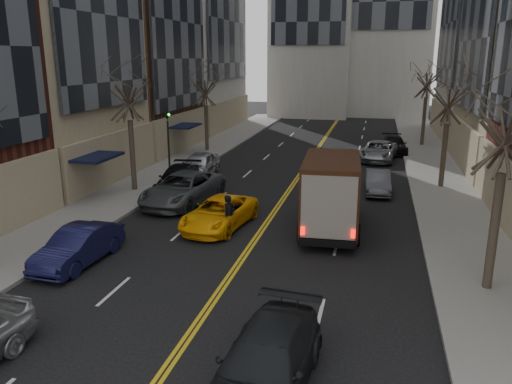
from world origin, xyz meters
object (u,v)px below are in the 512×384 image
observer_sedan (265,364)px  pedestrian (229,215)px  taxi (219,213)px  ups_truck (331,194)px

observer_sedan → pedestrian: size_ratio=2.87×
taxi → pedestrian: bearing=-42.5°
observer_sedan → taxi: (-4.66, 11.04, -0.05)m
ups_truck → pedestrian: ups_truck is taller
ups_truck → observer_sedan: 11.86m
ups_truck → pedestrian: size_ratio=3.54×
observer_sedan → taxi: observer_sedan is taller
observer_sedan → pedestrian: 10.87m
ups_truck → observer_sedan: ups_truck is taller
observer_sedan → pedestrian: (-3.91, 10.14, 0.17)m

